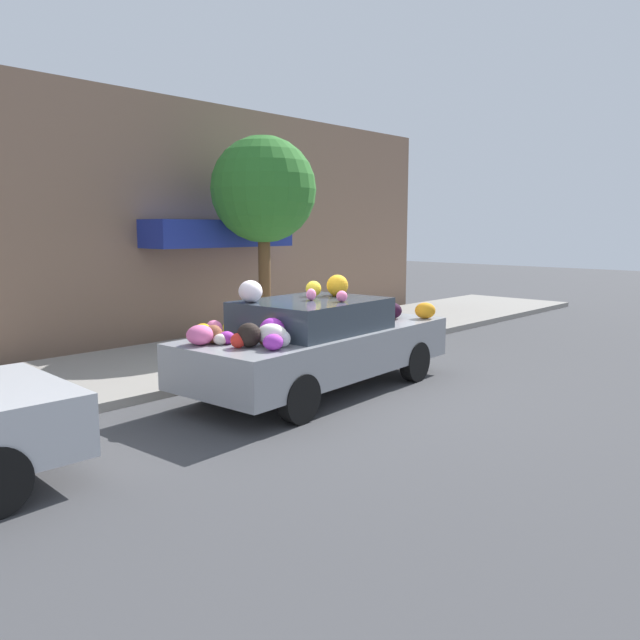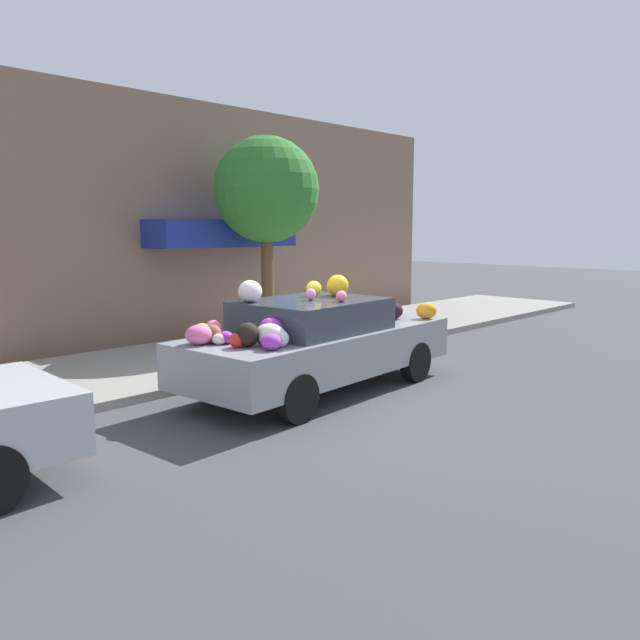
# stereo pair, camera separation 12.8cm
# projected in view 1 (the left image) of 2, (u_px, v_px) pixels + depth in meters

# --- Properties ---
(ground_plane) EXTENTS (60.00, 60.00, 0.00)m
(ground_plane) POSITION_uv_depth(u_px,v_px,m) (313.00, 389.00, 8.95)
(ground_plane) COLOR #424244
(sidewalk_curb) EXTENTS (24.00, 3.20, 0.12)m
(sidewalk_curb) POSITION_uv_depth(u_px,v_px,m) (201.00, 358.00, 10.77)
(sidewalk_curb) COLOR gray
(sidewalk_curb) RESTS_ON ground
(building_facade) EXTENTS (18.00, 1.20, 4.86)m
(building_facade) POSITION_uv_depth(u_px,v_px,m) (133.00, 221.00, 12.00)
(building_facade) COLOR #846651
(building_facade) RESTS_ON ground
(street_tree) EXTENTS (2.06, 2.06, 3.93)m
(street_tree) POSITION_uv_depth(u_px,v_px,m) (263.00, 191.00, 12.12)
(street_tree) COLOR brown
(street_tree) RESTS_ON sidewalk_curb
(fire_hydrant) EXTENTS (0.20, 0.20, 0.70)m
(fire_hydrant) POSITION_uv_depth(u_px,v_px,m) (229.00, 344.00, 9.84)
(fire_hydrant) COLOR gold
(fire_hydrant) RESTS_ON sidewalk_curb
(art_car) EXTENTS (4.38, 1.97, 1.62)m
(art_car) POSITION_uv_depth(u_px,v_px,m) (318.00, 341.00, 8.71)
(art_car) COLOR gray
(art_car) RESTS_ON ground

